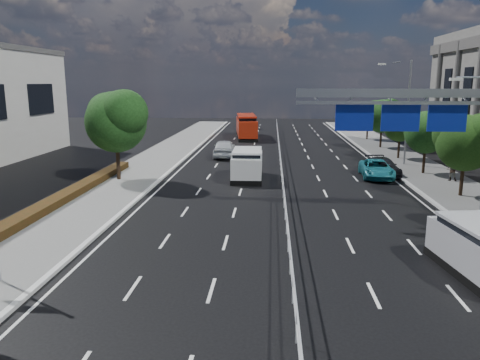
{
  "coord_description": "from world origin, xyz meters",
  "views": [
    {
      "loc": [
        -0.76,
        -15.14,
        7.15
      ],
      "look_at": [
        -2.31,
        7.49,
        2.4
      ],
      "focal_mm": 35.0,
      "sensor_mm": 36.0,
      "label": 1
    }
  ],
  "objects_px": {
    "near_car_dark": "(250,124)",
    "parked_car_teal": "(376,169)",
    "red_bus": "(246,126)",
    "white_minivan": "(247,164)",
    "overhead_gantry": "(416,112)",
    "parked_car_dark": "(383,166)",
    "near_car_silver": "(224,148)",
    "pedestrian_b": "(452,170)"
  },
  "relations": [
    {
      "from": "near_car_dark",
      "to": "overhead_gantry",
      "type": "bearing_deg",
      "value": 103.21
    },
    {
      "from": "near_car_silver",
      "to": "overhead_gantry",
      "type": "bearing_deg",
      "value": 119.04
    },
    {
      "from": "red_bus",
      "to": "parked_car_dark",
      "type": "bearing_deg",
      "value": -69.49
    },
    {
      "from": "pedestrian_b",
      "to": "overhead_gantry",
      "type": "bearing_deg",
      "value": 74.96
    },
    {
      "from": "near_car_silver",
      "to": "near_car_dark",
      "type": "relative_size",
      "value": 1.1
    },
    {
      "from": "white_minivan",
      "to": "parked_car_dark",
      "type": "xyz_separation_m",
      "value": [
        10.59,
        2.36,
        -0.44
      ]
    },
    {
      "from": "overhead_gantry",
      "to": "parked_car_teal",
      "type": "height_order",
      "value": "overhead_gantry"
    },
    {
      "from": "red_bus",
      "to": "parked_car_teal",
      "type": "distance_m",
      "value": 28.04
    },
    {
      "from": "near_car_dark",
      "to": "pedestrian_b",
      "type": "distance_m",
      "value": 42.33
    },
    {
      "from": "white_minivan",
      "to": "parked_car_teal",
      "type": "xyz_separation_m",
      "value": [
        9.82,
        1.12,
        -0.42
      ]
    },
    {
      "from": "near_car_dark",
      "to": "parked_car_teal",
      "type": "bearing_deg",
      "value": 107.34
    },
    {
      "from": "overhead_gantry",
      "to": "parked_car_teal",
      "type": "distance_m",
      "value": 11.61
    },
    {
      "from": "near_car_silver",
      "to": "pedestrian_b",
      "type": "bearing_deg",
      "value": 146.49
    },
    {
      "from": "overhead_gantry",
      "to": "red_bus",
      "type": "distance_m",
      "value": 37.94
    },
    {
      "from": "red_bus",
      "to": "near_car_silver",
      "type": "height_order",
      "value": "red_bus"
    },
    {
      "from": "white_minivan",
      "to": "near_car_dark",
      "type": "relative_size",
      "value": 1.14
    },
    {
      "from": "near_car_silver",
      "to": "pedestrian_b",
      "type": "height_order",
      "value": "pedestrian_b"
    },
    {
      "from": "red_bus",
      "to": "near_car_dark",
      "type": "height_order",
      "value": "red_bus"
    },
    {
      "from": "red_bus",
      "to": "parked_car_teal",
      "type": "xyz_separation_m",
      "value": [
        11.36,
        -25.62,
        -0.89
      ]
    },
    {
      "from": "near_car_silver",
      "to": "parked_car_dark",
      "type": "height_order",
      "value": "near_car_silver"
    },
    {
      "from": "overhead_gantry",
      "to": "white_minivan",
      "type": "bearing_deg",
      "value": 134.8
    },
    {
      "from": "overhead_gantry",
      "to": "pedestrian_b",
      "type": "xyz_separation_m",
      "value": [
        5.57,
        9.09,
        -4.67
      ]
    },
    {
      "from": "overhead_gantry",
      "to": "red_bus",
      "type": "relative_size",
      "value": 1.0
    },
    {
      "from": "near_car_dark",
      "to": "near_car_silver",
      "type": "bearing_deg",
      "value": 88.04
    },
    {
      "from": "white_minivan",
      "to": "pedestrian_b",
      "type": "relative_size",
      "value": 3.26
    },
    {
      "from": "red_bus",
      "to": "parked_car_teal",
      "type": "relative_size",
      "value": 2.1
    },
    {
      "from": "near_car_silver",
      "to": "red_bus",
      "type": "bearing_deg",
      "value": -96.89
    },
    {
      "from": "red_bus",
      "to": "white_minivan",
      "type": "bearing_deg",
      "value": -92.64
    },
    {
      "from": "red_bus",
      "to": "parked_car_dark",
      "type": "xyz_separation_m",
      "value": [
        12.13,
        -24.38,
        -0.91
      ]
    },
    {
      "from": "white_minivan",
      "to": "parked_car_dark",
      "type": "relative_size",
      "value": 1.15
    },
    {
      "from": "parked_car_teal",
      "to": "parked_car_dark",
      "type": "distance_m",
      "value": 1.46
    },
    {
      "from": "parked_car_teal",
      "to": "near_car_silver",
      "type": "bearing_deg",
      "value": 147.18
    },
    {
      "from": "overhead_gantry",
      "to": "pedestrian_b",
      "type": "height_order",
      "value": "overhead_gantry"
    },
    {
      "from": "near_car_silver",
      "to": "parked_car_dark",
      "type": "xyz_separation_m",
      "value": [
        13.38,
        -7.97,
        -0.2
      ]
    },
    {
      "from": "parked_car_teal",
      "to": "pedestrian_b",
      "type": "xyz_separation_m",
      "value": [
        5.07,
        -1.41,
        0.26
      ]
    },
    {
      "from": "white_minivan",
      "to": "red_bus",
      "type": "height_order",
      "value": "red_bus"
    },
    {
      "from": "near_car_silver",
      "to": "parked_car_teal",
      "type": "relative_size",
      "value": 1.03
    },
    {
      "from": "parked_car_teal",
      "to": "parked_car_dark",
      "type": "bearing_deg",
      "value": 61.5
    },
    {
      "from": "red_bus",
      "to": "pedestrian_b",
      "type": "bearing_deg",
      "value": -64.65
    },
    {
      "from": "red_bus",
      "to": "parked_car_teal",
      "type": "bearing_deg",
      "value": -72.03
    },
    {
      "from": "near_car_dark",
      "to": "pedestrian_b",
      "type": "xyz_separation_m",
      "value": [
        16.52,
        -38.97,
        0.18
      ]
    },
    {
      "from": "near_car_dark",
      "to": "parked_car_teal",
      "type": "relative_size",
      "value": 0.94
    }
  ]
}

